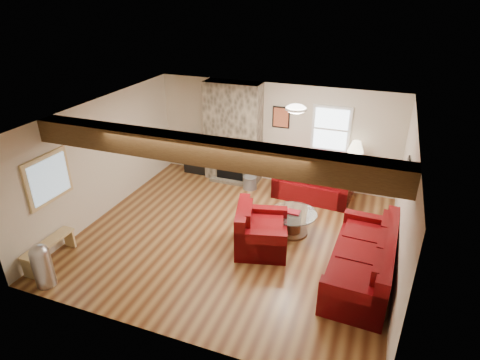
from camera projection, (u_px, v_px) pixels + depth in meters
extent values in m
plane|color=#572E17|center=(234.00, 235.00, 8.08)|extent=(8.00, 8.00, 0.00)
plane|color=white|center=(234.00, 115.00, 6.99)|extent=(8.00, 8.00, 0.00)
plane|color=beige|center=(275.00, 134.00, 9.85)|extent=(8.00, 0.00, 8.00)
plane|color=beige|center=(157.00, 266.00, 5.22)|extent=(8.00, 0.00, 8.00)
plane|color=beige|center=(102.00, 158.00, 8.48)|extent=(0.00, 7.50, 7.50)
plane|color=beige|center=(404.00, 208.00, 6.59)|extent=(0.00, 7.50, 7.50)
cube|color=#362210|center=(203.00, 150.00, 6.02)|extent=(6.00, 0.36, 0.38)
cube|color=#3A352D|center=(233.00, 132.00, 9.96)|extent=(1.40, 0.50, 2.50)
cube|color=black|center=(230.00, 166.00, 10.10)|extent=(0.70, 0.06, 0.90)
cube|color=#3A352D|center=(229.00, 181.00, 10.23)|extent=(1.00, 0.25, 0.08)
cylinder|color=#4A2F18|center=(292.00, 232.00, 8.17)|extent=(0.64, 0.64, 0.04)
cylinder|color=#4A2F18|center=(292.00, 224.00, 8.08)|extent=(0.34, 0.34, 0.43)
cylinder|color=silver|center=(293.00, 213.00, 7.98)|extent=(0.96, 0.96, 0.02)
cube|color=maroon|center=(293.00, 212.00, 7.97)|extent=(0.27, 0.19, 0.03)
cube|color=black|center=(203.00, 164.00, 10.71)|extent=(0.93, 0.37, 0.47)
imported|color=black|center=(202.00, 148.00, 10.51)|extent=(0.82, 0.11, 0.47)
cylinder|color=#B08449|center=(349.00, 197.00, 9.52)|extent=(0.25, 0.25, 0.03)
cylinder|color=#B08449|center=(352.00, 173.00, 9.25)|extent=(0.03, 0.03, 1.27)
cone|color=#FFF1C1|center=(356.00, 147.00, 8.96)|extent=(0.36, 0.36, 0.25)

